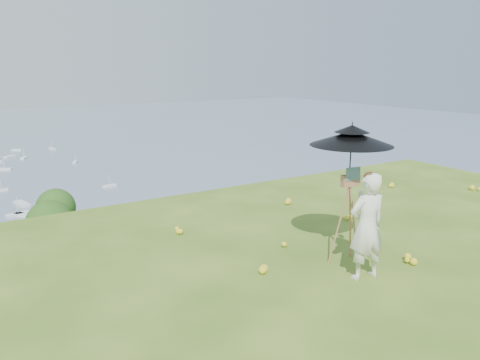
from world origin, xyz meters
TOP-DOWN VIEW (x-y plane):
  - shoreline_tier at (0.00, 75.00)m, footprint 170.00×28.00m
  - slope_trees at (0.00, 35.00)m, footprint 110.00×50.00m
  - harbor_town at (0.00, 75.00)m, footprint 110.00×22.00m
  - wildflowers at (0.00, 0.25)m, footprint 10.00×10.50m
  - painter at (-1.55, 1.01)m, footprint 0.67×0.50m
  - field_easel at (-1.37, 1.59)m, footprint 0.71×0.71m
  - sun_umbrella at (-1.36, 1.62)m, footprint 1.54×1.54m
  - painter_cap at (-1.55, 1.01)m, footprint 0.23×0.27m

SIDE VIEW (x-z plane):
  - shoreline_tier at x=0.00m, z-range -40.00..-32.00m
  - harbor_town at x=0.00m, z-range -32.00..-27.00m
  - slope_trees at x=0.00m, z-range -18.00..-12.00m
  - wildflowers at x=0.00m, z-range 0.00..0.12m
  - field_easel at x=-1.37m, z-range 0.00..1.66m
  - painter at x=-1.55m, z-range 0.00..1.70m
  - painter_cap at x=-1.55m, z-range 1.60..1.70m
  - sun_umbrella at x=-1.36m, z-range 1.36..2.37m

